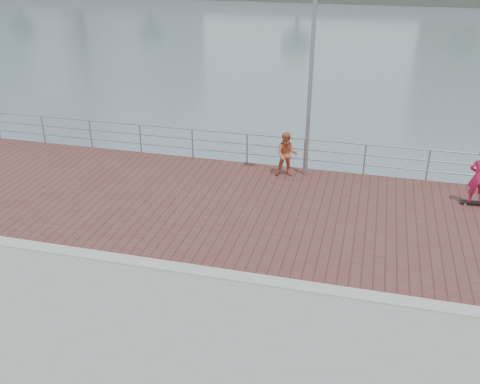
% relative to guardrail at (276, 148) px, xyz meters
% --- Properties ---
extents(water, '(400.00, 400.00, 0.00)m').
position_rel_guardrail_xyz_m(water, '(-0.00, -7.00, -2.69)').
color(water, slate).
rests_on(water, ground).
extents(brick_lane, '(40.00, 6.80, 0.02)m').
position_rel_guardrail_xyz_m(brick_lane, '(-0.00, -3.40, -0.68)').
color(brick_lane, brown).
rests_on(brick_lane, seawall).
extents(curb, '(40.00, 0.40, 0.06)m').
position_rel_guardrail_xyz_m(curb, '(-0.00, -7.00, -0.66)').
color(curb, '#B7B5AD').
rests_on(curb, seawall).
extents(guardrail, '(39.06, 0.06, 1.13)m').
position_rel_guardrail_xyz_m(guardrail, '(0.00, 0.00, 0.00)').
color(guardrail, '#8C9EA8').
rests_on(guardrail, brick_lane).
extents(street_lamp, '(0.49, 1.42, 6.72)m').
position_rel_guardrail_xyz_m(street_lamp, '(1.15, -0.99, 4.08)').
color(street_lamp, gray).
rests_on(street_lamp, brick_lane).
extents(skateboard, '(0.80, 0.25, 0.09)m').
position_rel_guardrail_xyz_m(skateboard, '(6.45, -1.51, -0.60)').
color(skateboard, black).
rests_on(skateboard, brick_lane).
extents(skateboarder, '(0.64, 0.44, 1.70)m').
position_rel_guardrail_xyz_m(skateboarder, '(6.45, -1.51, 0.26)').
color(skateboarder, '#CC1B4D').
rests_on(skateboarder, skateboard).
extents(bystander, '(0.82, 0.68, 1.53)m').
position_rel_guardrail_xyz_m(bystander, '(0.53, -0.79, 0.10)').
color(bystander, '#D0623D').
rests_on(bystander, brick_lane).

